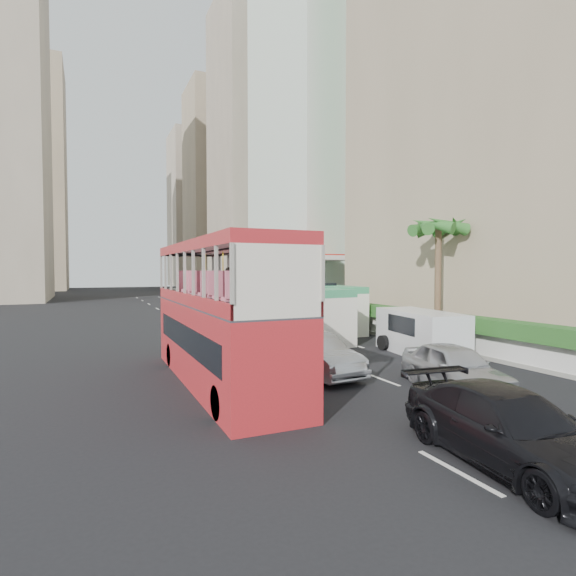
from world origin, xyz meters
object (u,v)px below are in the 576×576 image
van_asset (261,326)px  shell_station (316,284)px  double_decker_bus (219,313)px  car_silver_lane_b (454,391)px  panel_van_far (254,301)px  minibus_far (327,308)px  car_silver_lane_a (314,375)px  palm_tree (438,282)px  minibus_near (304,314)px  car_black (508,465)px  panel_van_near (420,333)px

van_asset → shell_station: shell_station is taller
double_decker_bus → car_silver_lane_b: bearing=-32.1°
panel_van_far → minibus_far: bearing=-82.3°
car_silver_lane_b → panel_van_far: bearing=93.5°
car_silver_lane_a → palm_tree: palm_tree is taller
van_asset → minibus_far: minibus_far is taller
palm_tree → shell_station: palm_tree is taller
van_asset → minibus_near: minibus_near is taller
double_decker_bus → minibus_far: double_decker_bus is taller
van_asset → minibus_near: 7.31m
minibus_near → car_black: bearing=-108.0°
car_silver_lane_a → panel_van_far: (6.84, 25.68, 1.11)m
panel_van_near → shell_station: bearing=84.3°
minibus_far → panel_van_near: size_ratio=1.31×
car_silver_lane_a → panel_van_far: panel_van_far is taller
car_silver_lane_a → car_silver_lane_b: 5.15m
double_decker_bus → panel_van_near: 10.49m
car_black → van_asset: 24.14m
car_silver_lane_a → panel_van_far: bearing=69.6°
double_decker_bus → shell_station: (16.00, 23.00, 0.22)m
panel_van_near → panel_van_far: 23.99m
car_silver_lane_a → double_decker_bus: bearing=169.0°
panel_van_near → shell_station: shell_station is taller
double_decker_bus → panel_van_far: bearing=67.5°
double_decker_bus → panel_van_far: size_ratio=1.98×
minibus_near → minibus_far: (3.27, 3.07, -0.01)m
panel_van_far → palm_tree: (3.32, -21.33, 2.27)m
panel_van_near → panel_van_far: size_ratio=0.94×
car_silver_lane_b → panel_van_far: panel_van_far is taller
car_silver_lane_a → panel_van_near: panel_van_near is taller
car_black → shell_station: 34.59m
minibus_near → car_silver_lane_a: bearing=-119.9°
car_black → panel_van_near: 12.50m
minibus_near → double_decker_bus: bearing=-139.4°
double_decker_bus → car_silver_lane_b: (6.91, -4.33, -2.53)m
van_asset → panel_van_far: size_ratio=0.96×
car_silver_lane_b → car_silver_lane_a: bearing=139.8°
minibus_near → panel_van_far: size_ratio=1.24×
minibus_far → car_silver_lane_a: bearing=-118.5°
car_silver_lane_b → van_asset: car_silver_lane_b is taller
palm_tree → panel_van_far: bearing=98.9°
car_silver_lane_a → car_black: bearing=-95.6°
van_asset → panel_van_near: 13.77m
van_asset → shell_station: 12.45m
car_black → minibus_far: (6.75, 19.80, 1.52)m
double_decker_bus → car_black: (3.62, -9.18, -2.53)m
car_silver_lane_a → van_asset: 15.46m
double_decker_bus → minibus_near: size_ratio=1.60×
panel_van_near → minibus_far: bearing=98.6°
double_decker_bus → car_silver_lane_a: double_decker_bus is taller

